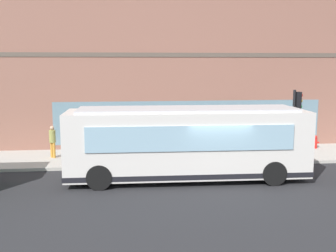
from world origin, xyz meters
TOP-DOWN VIEW (x-y plane):
  - ground at (0.00, 0.00)m, footprint 120.00×120.00m
  - sidewalk_curb at (4.65, 0.00)m, footprint 4.10×40.00m
  - building_corner at (9.76, 0.00)m, footprint 6.17×21.84m
  - city_bus_nearside at (0.58, 1.14)m, footprint 2.79×10.10m
  - traffic_light_near_corner at (3.09, -4.72)m, footprint 0.32×0.49m
  - fire_hydrant at (5.50, -6.98)m, footprint 0.35×0.35m
  - pedestrian_near_building_entrance at (4.70, 7.36)m, footprint 0.32×0.32m
  - pedestrian_by_light_pole at (5.78, 5.92)m, footprint 0.32×0.32m
  - pedestrian_walking_along_curb at (3.33, 4.22)m, footprint 0.32×0.32m
  - newspaper_vending_box at (5.06, -2.26)m, footprint 0.44×0.43m

SIDE VIEW (x-z plane):
  - ground at x=0.00m, z-range 0.00..0.00m
  - sidewalk_curb at x=4.65m, z-range 0.00..0.15m
  - fire_hydrant at x=5.50m, z-range 0.14..0.88m
  - newspaper_vending_box at x=5.06m, z-range 0.15..1.05m
  - pedestrian_near_building_entrance at x=4.70m, z-range 0.27..1.90m
  - pedestrian_by_light_pole at x=5.78m, z-range 0.27..1.93m
  - pedestrian_walking_along_curb at x=3.33m, z-range 0.29..2.05m
  - city_bus_nearside at x=0.58m, z-range 0.02..3.09m
  - traffic_light_near_corner at x=3.09m, z-range 0.83..4.30m
  - building_corner at x=9.76m, z-range -0.01..9.75m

